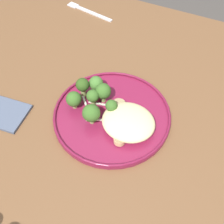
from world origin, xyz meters
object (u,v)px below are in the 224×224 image
at_px(seared_scallop_large_seared, 123,113).
at_px(broccoli_floret_front_edge, 74,99).
at_px(broccoli_floret_right_tilted, 83,84).
at_px(broccoli_floret_split_head, 91,113).
at_px(dinner_plate, 112,115).
at_px(broccoli_floret_small_sprig, 93,96).
at_px(broccoli_floret_rear_charred, 96,84).
at_px(seared_scallop_on_noodles, 120,140).
at_px(seared_scallop_rear_pale, 123,130).
at_px(broccoli_floret_beside_noodles, 111,106).
at_px(dinner_fork, 88,11).
at_px(seared_scallop_right_edge, 119,105).
at_px(broccoli_floret_near_rim, 103,91).

relative_size(seared_scallop_large_seared, broccoli_floret_front_edge, 0.62).
height_order(broccoli_floret_right_tilted, broccoli_floret_front_edge, broccoli_floret_right_tilted).
xyz_separation_m(broccoli_floret_split_head, broccoli_floret_right_tilted, (0.06, -0.07, 0.00)).
bearing_deg(dinner_plate, broccoli_floret_small_sprig, -5.74).
distance_m(dinner_plate, broccoli_floret_rear_charred, 0.09).
distance_m(dinner_plate, seared_scallop_on_noodles, 0.08).
distance_m(seared_scallop_large_seared, broccoli_floret_small_sprig, 0.09).
height_order(seared_scallop_on_noodles, seared_scallop_large_seared, seared_scallop_on_noodles).
distance_m(seared_scallop_rear_pale, broccoli_floret_rear_charred, 0.15).
xyz_separation_m(dinner_plate, broccoli_floret_split_head, (0.03, 0.04, 0.04)).
bearing_deg(broccoli_floret_beside_noodles, broccoli_floret_rear_charred, -36.94).
bearing_deg(broccoli_floret_beside_noodles, broccoli_floret_small_sprig, -7.67).
distance_m(dinner_plate, broccoli_floret_split_head, 0.06).
distance_m(seared_scallop_on_noodles, broccoli_floret_front_edge, 0.16).
bearing_deg(dinner_fork, broccoli_floret_rear_charred, 121.98).
height_order(dinner_plate, broccoli_floret_beside_noodles, broccoli_floret_beside_noodles).
bearing_deg(broccoli_floret_beside_noodles, broccoli_floret_split_head, 50.41).
bearing_deg(broccoli_floret_rear_charred, seared_scallop_right_edge, 162.07).
height_order(seared_scallop_large_seared, seared_scallop_right_edge, seared_scallop_right_edge).
xyz_separation_m(seared_scallop_rear_pale, seared_scallop_large_seared, (0.02, -0.05, -0.00)).
bearing_deg(seared_scallop_large_seared, broccoli_floret_small_sprig, 1.78).
bearing_deg(broccoli_floret_beside_noodles, broccoli_floret_right_tilted, -18.49).
distance_m(broccoli_floret_beside_noodles, broccoli_floret_near_rim, 0.05).
bearing_deg(broccoli_floret_beside_noodles, seared_scallop_rear_pale, 141.58).
relative_size(seared_scallop_rear_pale, broccoli_floret_front_edge, 0.58).
distance_m(broccoli_floret_small_sprig, broccoli_floret_front_edge, 0.05).
height_order(seared_scallop_right_edge, broccoli_floret_beside_noodles, broccoli_floret_beside_noodles).
bearing_deg(seared_scallop_on_noodles, broccoli_floret_right_tilted, -33.28).
bearing_deg(broccoli_floret_front_edge, dinner_plate, -169.16).
xyz_separation_m(seared_scallop_right_edge, dinner_fork, (0.28, -0.35, -0.02)).
bearing_deg(broccoli_floret_small_sprig, broccoli_floret_split_head, 114.17).
relative_size(broccoli_floret_near_rim, broccoli_floret_front_edge, 1.16).
xyz_separation_m(dinner_plate, dinner_fork, (0.27, -0.38, -0.01)).
relative_size(seared_scallop_rear_pale, broccoli_floret_split_head, 0.50).
relative_size(broccoli_floret_rear_charred, broccoli_floret_right_tilted, 0.92).
bearing_deg(broccoli_floret_front_edge, seared_scallop_large_seared, -167.87).
bearing_deg(seared_scallop_rear_pale, dinner_fork, -52.52).
bearing_deg(dinner_plate, seared_scallop_rear_pale, 139.82).
distance_m(seared_scallop_rear_pale, seared_scallop_right_edge, 0.08).
height_order(broccoli_floret_beside_noodles, broccoli_floret_near_rim, broccoli_floret_near_rim).
xyz_separation_m(broccoli_floret_near_rim, broccoli_floret_front_edge, (0.06, 0.05, -0.01)).
relative_size(broccoli_floret_rear_charred, broccoli_floret_near_rim, 0.93).
bearing_deg(dinner_fork, seared_scallop_large_seared, 129.09).
height_order(broccoli_floret_rear_charred, broccoli_floret_beside_noodles, broccoli_floret_rear_charred).
bearing_deg(broccoli_floret_right_tilted, broccoli_floret_front_edge, 88.26).
xyz_separation_m(seared_scallop_large_seared, seared_scallop_right_edge, (0.02, -0.02, 0.00)).
xyz_separation_m(broccoli_floret_small_sprig, broccoli_floret_beside_noodles, (-0.05, 0.01, -0.00)).
distance_m(broccoli_floret_split_head, broccoli_floret_near_rim, 0.07).
bearing_deg(dinner_plate, broccoli_floret_near_rim, -38.15).
bearing_deg(broccoli_floret_front_edge, broccoli_floret_small_sprig, -149.47).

